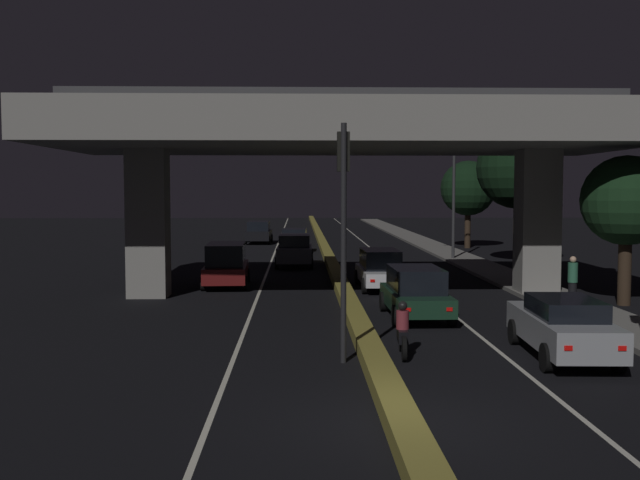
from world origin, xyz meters
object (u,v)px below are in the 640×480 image
car_grey_third_oncoming (294,240)px  motorcycle_black_filtering_near (403,333)px  pedestrian_on_sidewalk (573,281)px  car_silver_lead (563,326)px  car_dark_red_lead_oncoming (226,264)px  car_grey_second_oncoming (295,250)px  street_lamp (448,173)px  car_dark_green_second (416,292)px  car_white_third (380,268)px  car_black_fourth_oncoming (259,232)px  traffic_light_left_of_median (343,201)px

car_grey_third_oncoming → motorcycle_black_filtering_near: size_ratio=2.21×
pedestrian_on_sidewalk → car_silver_lead: bearing=-111.9°
car_dark_red_lead_oncoming → car_grey_second_oncoming: size_ratio=1.01×
street_lamp → pedestrian_on_sidewalk: 18.95m
car_dark_green_second → pedestrian_on_sidewalk: (5.73, 1.51, 0.16)m
car_white_third → pedestrian_on_sidewalk: 8.43m
car_grey_third_oncoming → street_lamp: bearing=57.8°
car_dark_green_second → car_white_third: size_ratio=0.96×
car_white_third → car_black_fourth_oncoming: size_ratio=1.08×
car_grey_second_oncoming → car_grey_third_oncoming: (-0.06, 9.41, -0.08)m
car_dark_red_lead_oncoming → motorcycle_black_filtering_near: 15.09m
car_white_third → motorcycle_black_filtering_near: 12.91m
street_lamp → car_grey_third_oncoming: size_ratio=2.20×
car_silver_lead → motorcycle_black_filtering_near: size_ratio=2.67×
car_grey_third_oncoming → car_silver_lead: bearing=14.4°
car_dark_red_lead_oncoming → pedestrian_on_sidewalk: size_ratio=2.65×
car_silver_lead → car_white_third: bearing=16.2°
car_black_fourth_oncoming → motorcycle_black_filtering_near: (5.78, -40.26, -0.30)m
car_black_fourth_oncoming → car_dark_red_lead_oncoming: bearing=1.3°
car_dark_green_second → car_white_third: (-0.37, 7.32, -0.00)m
car_dark_red_lead_oncoming → pedestrian_on_sidewalk: pedestrian_on_sidewalk is taller
car_grey_second_oncoming → car_black_fourth_oncoming: 18.10m
car_white_third → pedestrian_on_sidewalk: size_ratio=2.70×
traffic_light_left_of_median → car_dark_red_lead_oncoming: traffic_light_left_of_median is taller
traffic_light_left_of_median → street_lamp: street_lamp is taller
car_grey_second_oncoming → car_dark_green_second: bearing=14.3°
traffic_light_left_of_median → car_dark_green_second: size_ratio=1.28×
motorcycle_black_filtering_near → car_black_fourth_oncoming: bearing=12.0°
car_black_fourth_oncoming → motorcycle_black_filtering_near: 40.68m
street_lamp → pedestrian_on_sidewalk: (0.72, -18.47, -4.18)m
car_silver_lead → car_dark_red_lead_oncoming: car_dark_red_lead_oncoming is taller
car_dark_red_lead_oncoming → motorcycle_black_filtering_near: bearing=20.4°
car_grey_second_oncoming → car_grey_third_oncoming: 9.41m
car_grey_third_oncoming → motorcycle_black_filtering_near: bearing=7.5°
traffic_light_left_of_median → car_dark_red_lead_oncoming: bearing=106.3°
motorcycle_black_filtering_near → car_white_third: bearing=0.1°
car_dark_red_lead_oncoming → car_grey_third_oncoming: bearing=168.8°
car_dark_green_second → car_white_third: car_white_third is taller
car_silver_lead → car_dark_red_lead_oncoming: size_ratio=1.06×
traffic_light_left_of_median → car_white_third: size_ratio=1.23×
street_lamp → car_grey_second_oncoming: street_lamp is taller
car_black_fourth_oncoming → car_grey_third_oncoming: bearing=20.0°
car_dark_green_second → pedestrian_on_sidewalk: bearing=-76.3°
car_dark_green_second → motorcycle_black_filtering_near: bearing=166.8°
car_dark_green_second → pedestrian_on_sidewalk: size_ratio=2.61×
car_white_third → car_grey_third_oncoming: 19.29m
car_white_third → car_grey_third_oncoming: size_ratio=1.17×
street_lamp → motorcycle_black_filtering_near: size_ratio=4.85×
car_dark_green_second → car_grey_third_oncoming: car_dark_green_second is taller
car_silver_lead → pedestrian_on_sidewalk: pedestrian_on_sidewalk is taller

